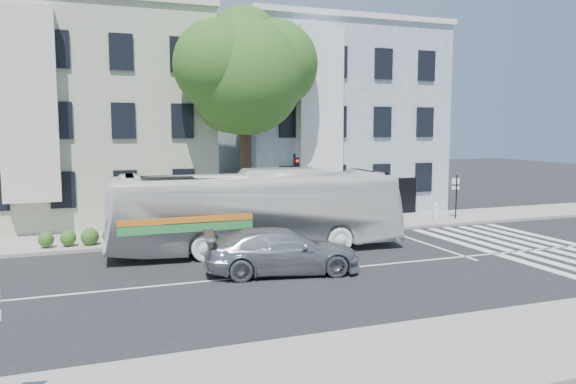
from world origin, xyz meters
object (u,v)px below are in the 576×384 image
fire_hydrant (436,210)px  traffic_signal (295,182)px  sedan (282,251)px  bus (257,211)px

fire_hydrant → traffic_signal: bearing=-173.6°
sedan → traffic_signal: size_ratio=1.41×
traffic_signal → fire_hydrant: bearing=17.2°
sedan → fire_hydrant: bearing=-46.7°
bus → fire_hydrant: (11.57, 4.05, -1.12)m
bus → traffic_signal: traffic_signal is taller
bus → traffic_signal: bearing=-39.6°
traffic_signal → fire_hydrant: 8.95m
sedan → traffic_signal: bearing=-14.7°
traffic_signal → fire_hydrant: traffic_signal is taller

